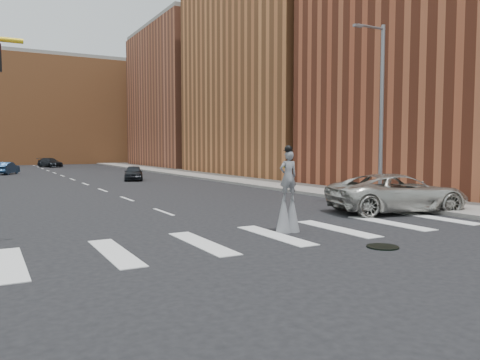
# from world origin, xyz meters

# --- Properties ---
(ground_plane) EXTENTS (160.00, 160.00, 0.00)m
(ground_plane) POSITION_xyz_m (0.00, 0.00, 0.00)
(ground_plane) COLOR black
(ground_plane) RESTS_ON ground
(sidewalk_right) EXTENTS (5.00, 90.00, 0.18)m
(sidewalk_right) POSITION_xyz_m (12.50, 25.00, 0.09)
(sidewalk_right) COLOR slate
(sidewalk_right) RESTS_ON ground
(manhole) EXTENTS (0.90, 0.90, 0.04)m
(manhole) POSITION_xyz_m (3.00, -2.00, 0.02)
(manhole) COLOR black
(manhole) RESTS_ON ground
(building_mid) EXTENTS (16.00, 22.00, 24.00)m
(building_mid) POSITION_xyz_m (22.00, 30.00, 12.00)
(building_mid) COLOR #B86B39
(building_mid) RESTS_ON ground
(building_far) EXTENTS (16.00, 22.00, 20.00)m
(building_far) POSITION_xyz_m (22.00, 54.00, 10.00)
(building_far) COLOR #A4583C
(building_far) RESTS_ON ground
(building_backdrop) EXTENTS (26.00, 14.00, 18.00)m
(building_backdrop) POSITION_xyz_m (6.00, 78.00, 9.00)
(building_backdrop) COLOR #B86B39
(building_backdrop) RESTS_ON ground
(streetlight) EXTENTS (2.05, 0.20, 9.00)m
(streetlight) POSITION_xyz_m (10.90, 6.00, 4.90)
(streetlight) COLOR slate
(streetlight) RESTS_ON ground
(stilt_performer) EXTENTS (0.84, 0.56, 2.92)m
(stilt_performer) POSITION_xyz_m (2.03, 1.33, 1.14)
(stilt_performer) COLOR black
(stilt_performer) RESTS_ON ground
(suv_crossing) EXTENTS (6.60, 4.22, 1.69)m
(suv_crossing) POSITION_xyz_m (9.00, 3.00, 0.85)
(suv_crossing) COLOR #B9B7AE
(suv_crossing) RESTS_ON ground
(car_near) EXTENTS (2.55, 4.08, 1.29)m
(car_near) POSITION_xyz_m (4.47, 28.25, 0.65)
(car_near) COLOR black
(car_near) RESTS_ON ground
(car_mid) EXTENTS (2.86, 4.19, 1.31)m
(car_mid) POSITION_xyz_m (-4.82, 43.41, 0.65)
(car_mid) COLOR #152B49
(car_mid) RESTS_ON ground
(car_far) EXTENTS (3.53, 4.96, 1.33)m
(car_far) POSITION_xyz_m (1.50, 60.67, 0.67)
(car_far) COLOR black
(car_far) RESTS_ON ground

